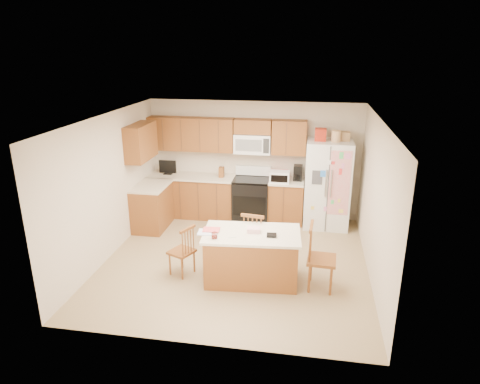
% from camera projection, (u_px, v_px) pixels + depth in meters
% --- Properties ---
extents(ground, '(4.50, 4.50, 0.00)m').
position_uv_depth(ground, '(236.00, 261.00, 7.50)').
color(ground, '#957D56').
rests_on(ground, ground).
extents(room_shell, '(4.60, 4.60, 2.52)m').
position_uv_depth(room_shell, '(235.00, 183.00, 7.03)').
color(room_shell, beige).
rests_on(room_shell, ground).
extents(cabinetry, '(3.36, 1.56, 2.15)m').
position_uv_depth(cabinetry, '(205.00, 179.00, 9.03)').
color(cabinetry, brown).
rests_on(cabinetry, ground).
extents(stove, '(0.76, 0.65, 1.13)m').
position_uv_depth(stove, '(251.00, 199.00, 9.15)').
color(stove, black).
rests_on(stove, ground).
extents(refrigerator, '(0.90, 0.79, 2.04)m').
position_uv_depth(refrigerator, '(327.00, 183.00, 8.70)').
color(refrigerator, white).
rests_on(refrigerator, ground).
extents(island, '(1.62, 1.00, 0.91)m').
position_uv_depth(island, '(252.00, 256.00, 6.78)').
color(island, brown).
rests_on(island, ground).
extents(windsor_chair_left, '(0.47, 0.48, 0.86)m').
position_uv_depth(windsor_chair_left, '(183.00, 251.00, 6.96)').
color(windsor_chair_left, brown).
rests_on(windsor_chair_left, ground).
extents(windsor_chair_back, '(0.46, 0.45, 0.95)m').
position_uv_depth(windsor_chair_back, '(255.00, 239.00, 7.30)').
color(windsor_chair_back, brown).
rests_on(windsor_chair_back, ground).
extents(windsor_chair_right, '(0.46, 0.48, 1.05)m').
position_uv_depth(windsor_chair_right, '(320.00, 259.00, 6.53)').
color(windsor_chair_right, brown).
rests_on(windsor_chair_right, ground).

